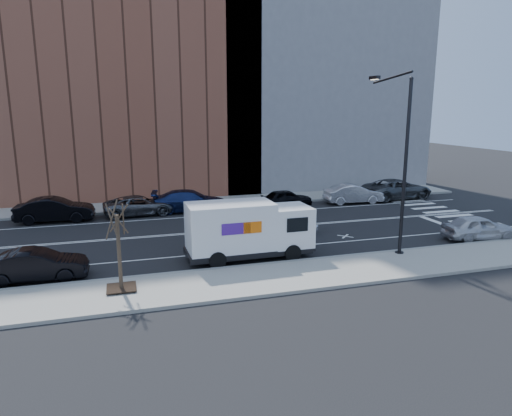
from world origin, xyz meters
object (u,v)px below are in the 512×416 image
far_parked_b (55,210)px  near_parked_front (478,227)px  fedex_van (248,229)px  driving_sedan (277,223)px

far_parked_b → near_parked_front: bearing=-113.9°
fedex_van → near_parked_front: size_ratio=1.54×
near_parked_front → driving_sedan: bearing=75.0°
driving_sedan → near_parked_front: driving_sedan is taller
far_parked_b → driving_sedan: size_ratio=1.06×
fedex_van → driving_sedan: 4.69m
fedex_van → far_parked_b: (-10.49, 11.21, -0.72)m
far_parked_b → driving_sedan: 15.30m
fedex_van → far_parked_b: size_ratio=1.29×
fedex_van → near_parked_front: (13.87, -0.47, -0.83)m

